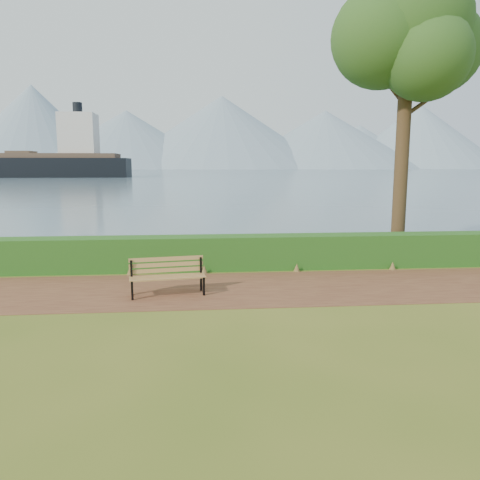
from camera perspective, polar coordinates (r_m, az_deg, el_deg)
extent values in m
plane|color=#4C5F1B|center=(11.59, 1.24, -6.31)|extent=(140.00, 140.00, 0.00)
cube|color=#532B1C|center=(11.88, 1.08, -5.90)|extent=(40.00, 3.40, 0.01)
cube|color=#174A15|center=(14.00, 0.07, -1.51)|extent=(32.00, 0.85, 1.00)
cube|color=#4A6078|center=(271.13, -4.88, 8.44)|extent=(700.00, 510.00, 0.00)
cone|color=gray|center=(444.53, -23.86, 12.48)|extent=(140.00, 140.00, 70.00)
cone|color=gray|center=(410.87, -13.60, 11.79)|extent=(160.00, 160.00, 48.00)
cone|color=gray|center=(417.58, -2.22, 12.95)|extent=(190.00, 190.00, 62.00)
cone|color=gray|center=(426.45, 10.26, 11.93)|extent=(170.00, 170.00, 50.00)
cone|color=gray|center=(467.44, 20.87, 11.72)|extent=(150.00, 150.00, 58.00)
cone|color=gray|center=(441.43, -6.34, 10.94)|extent=(120.00, 120.00, 35.00)
cone|color=gray|center=(461.90, 14.29, 10.94)|extent=(130.00, 130.00, 40.00)
cube|color=black|center=(11.09, -13.00, -6.07)|extent=(0.06, 0.07, 0.45)
cube|color=black|center=(11.46, -13.07, -4.52)|extent=(0.06, 0.07, 0.85)
cube|color=black|center=(11.25, -13.05, -4.83)|extent=(0.13, 0.52, 0.05)
cube|color=black|center=(11.22, -4.43, -5.68)|extent=(0.06, 0.07, 0.45)
cube|color=black|center=(11.59, -4.79, -4.17)|extent=(0.06, 0.07, 0.85)
cube|color=black|center=(11.38, -4.62, -4.46)|extent=(0.13, 0.52, 0.05)
cube|color=#AB7B42|center=(11.10, -8.73, -4.73)|extent=(1.78, 0.35, 0.03)
cube|color=#AB7B42|center=(11.22, -8.79, -4.58)|extent=(1.78, 0.35, 0.03)
cube|color=#AB7B42|center=(11.34, -8.84, -4.44)|extent=(1.78, 0.35, 0.03)
cube|color=#AB7B42|center=(11.46, -8.90, -4.29)|extent=(1.78, 0.35, 0.03)
cube|color=#AB7B42|center=(11.50, -8.94, -3.65)|extent=(1.77, 0.31, 0.10)
cube|color=#AB7B42|center=(11.47, -8.95, -2.97)|extent=(1.77, 0.31, 0.10)
cube|color=#AB7B42|center=(11.44, -8.97, -2.29)|extent=(1.77, 0.31, 0.10)
cylinder|color=#352315|center=(16.88, 19.26, 12.15)|extent=(0.46, 0.46, 8.24)
sphere|color=#24521B|center=(17.44, 19.90, 23.47)|extent=(3.89, 3.89, 3.89)
sphere|color=#24521B|center=(17.90, 22.79, 20.65)|extent=(2.98, 2.98, 2.98)
sphere|color=#24521B|center=(16.88, 16.86, 22.51)|extent=(3.21, 3.21, 3.21)
sphere|color=#24521B|center=(16.53, 21.77, 20.11)|extent=(2.75, 2.75, 2.75)
sphere|color=#24521B|center=(18.11, 17.77, 24.89)|extent=(2.52, 2.52, 2.52)
cylinder|color=#352315|center=(17.18, 21.05, 15.06)|extent=(1.20, 0.14, 0.90)
cylinder|color=#352315|center=(16.97, 17.90, 17.26)|extent=(0.93, 0.43, 0.82)
cube|color=silver|center=(127.16, -19.05, 12.01)|extent=(8.70, 7.99, 10.57)
cylinder|color=black|center=(127.68, -19.20, 14.81)|extent=(2.31, 2.31, 3.36)
cube|color=brown|center=(130.94, -25.09, 9.62)|extent=(5.81, 6.38, 0.77)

